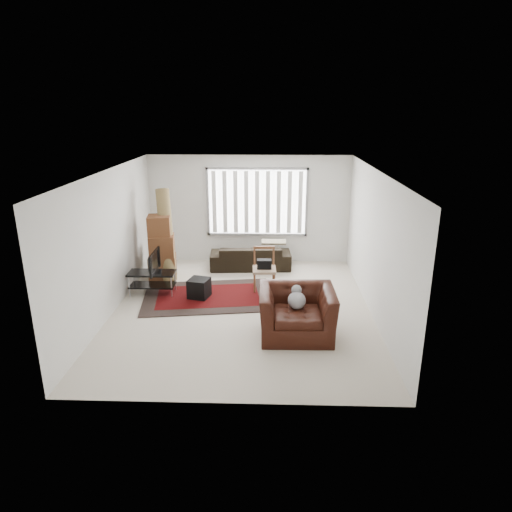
% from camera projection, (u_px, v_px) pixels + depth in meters
% --- Properties ---
extents(room, '(6.00, 6.02, 2.71)m').
position_uv_depth(room, '(245.00, 216.00, 8.93)').
color(room, beige).
rests_on(room, ground).
extents(persian_rug, '(2.90, 2.14, 0.02)m').
position_uv_depth(persian_rug, '(208.00, 296.00, 9.58)').
color(persian_rug, black).
rests_on(persian_rug, ground).
extents(tv_stand, '(0.99, 0.44, 0.49)m').
position_uv_depth(tv_stand, '(152.00, 278.00, 9.63)').
color(tv_stand, black).
rests_on(tv_stand, ground).
extents(tv, '(0.10, 0.80, 0.46)m').
position_uv_depth(tv, '(151.00, 262.00, 9.52)').
color(tv, black).
rests_on(tv, tv_stand).
extents(subwoofer, '(0.49, 0.49, 0.40)m').
position_uv_depth(subwoofer, '(199.00, 288.00, 9.47)').
color(subwoofer, black).
rests_on(subwoofer, persian_rug).
extents(moving_boxes, '(0.68, 0.63, 1.49)m').
position_uv_depth(moving_boxes, '(162.00, 250.00, 10.40)').
color(moving_boxes, brown).
rests_on(moving_boxes, ground).
extents(white_flatpack, '(0.63, 0.28, 0.78)m').
position_uv_depth(white_flatpack, '(162.00, 258.00, 10.82)').
color(white_flatpack, silver).
rests_on(white_flatpack, ground).
extents(rolled_rug, '(0.59, 0.99, 2.08)m').
position_uv_depth(rolled_rug, '(166.00, 235.00, 10.34)').
color(rolled_rug, olive).
rests_on(rolled_rug, ground).
extents(sofa, '(2.01, 0.96, 0.76)m').
position_uv_depth(sofa, '(251.00, 253.00, 11.20)').
color(sofa, black).
rests_on(sofa, ground).
extents(side_chair, '(0.52, 0.52, 0.92)m').
position_uv_depth(side_chair, '(264.00, 267.00, 9.83)').
color(side_chair, '#89705A').
rests_on(side_chair, ground).
extents(armchair, '(1.31, 1.14, 0.96)m').
position_uv_depth(armchair, '(297.00, 309.00, 7.86)').
color(armchair, '#32120A').
rests_on(armchair, ground).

